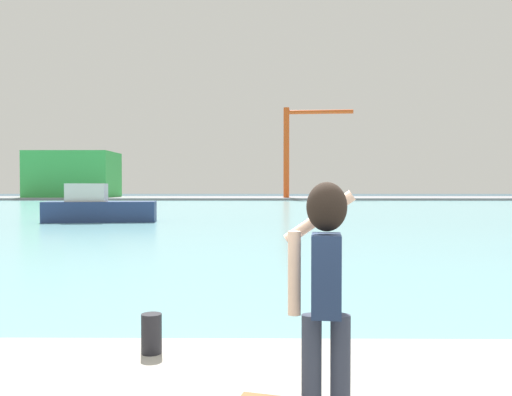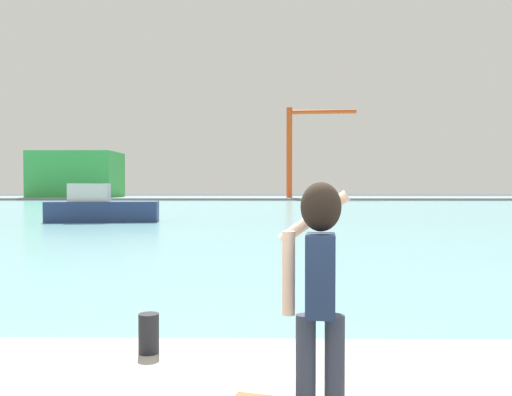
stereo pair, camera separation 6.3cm
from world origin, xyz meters
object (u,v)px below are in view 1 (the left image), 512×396
(port_crane, at_px, (295,142))
(person_photographer, at_px, (325,279))
(harbor_bollard, at_px, (152,334))
(warehouse_left, at_px, (74,175))
(boat_moored, at_px, (98,208))

(port_crane, bearing_deg, person_photographer, -93.52)
(harbor_bollard, bearing_deg, port_crane, 85.37)
(person_photographer, bearing_deg, harbor_bollard, 49.12)
(warehouse_left, bearing_deg, person_photographer, -69.26)
(boat_moored, relative_size, port_crane, 0.46)
(person_photographer, bearing_deg, boat_moored, 26.67)
(harbor_bollard, distance_m, port_crane, 86.26)
(harbor_bollard, bearing_deg, boat_moored, 108.36)
(person_photographer, distance_m, port_crane, 87.75)
(boat_moored, xyz_separation_m, warehouse_left, (-23.95, 62.16, 3.60))
(harbor_bollard, bearing_deg, warehouse_left, 110.23)
(person_photographer, height_order, port_crane, port_crane)
(person_photographer, height_order, boat_moored, boat_moored)
(harbor_bollard, xyz_separation_m, warehouse_left, (-33.43, 90.72, 3.71))
(person_photographer, relative_size, harbor_bollard, 4.29)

